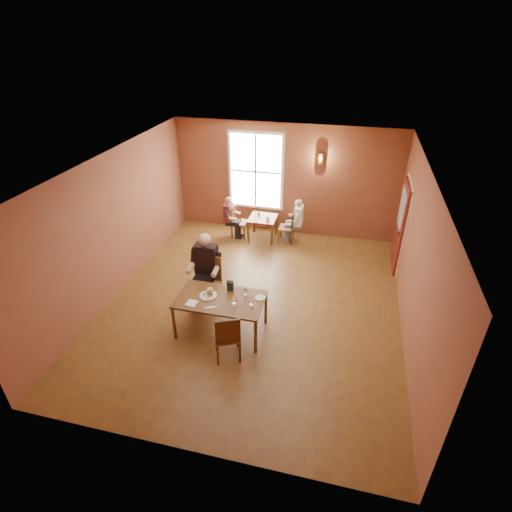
% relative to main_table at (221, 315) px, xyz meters
% --- Properties ---
extents(ground, '(6.00, 7.00, 0.01)m').
position_rel_main_table_xyz_m(ground, '(0.39, 0.99, -0.38)').
color(ground, brown).
rests_on(ground, ground).
extents(wall_back, '(6.00, 0.04, 3.00)m').
position_rel_main_table_xyz_m(wall_back, '(0.39, 4.49, 1.12)').
color(wall_back, brown).
rests_on(wall_back, ground).
extents(wall_front, '(6.00, 0.04, 3.00)m').
position_rel_main_table_xyz_m(wall_front, '(0.39, -2.51, 1.12)').
color(wall_front, brown).
rests_on(wall_front, ground).
extents(wall_left, '(0.04, 7.00, 3.00)m').
position_rel_main_table_xyz_m(wall_left, '(-2.61, 0.99, 1.12)').
color(wall_left, brown).
rests_on(wall_left, ground).
extents(wall_right, '(0.04, 7.00, 3.00)m').
position_rel_main_table_xyz_m(wall_right, '(3.39, 0.99, 1.12)').
color(wall_right, brown).
rests_on(wall_right, ground).
extents(ceiling, '(6.00, 7.00, 0.04)m').
position_rel_main_table_xyz_m(ceiling, '(0.39, 0.99, 2.62)').
color(ceiling, white).
rests_on(ceiling, wall_back).
extents(window, '(1.36, 0.10, 1.96)m').
position_rel_main_table_xyz_m(window, '(-0.41, 4.44, 1.32)').
color(window, white).
rests_on(window, wall_back).
extents(door, '(0.12, 1.04, 2.10)m').
position_rel_main_table_xyz_m(door, '(3.33, 3.29, 0.67)').
color(door, maroon).
rests_on(door, ground).
extents(wall_sconce, '(0.16, 0.16, 0.28)m').
position_rel_main_table_xyz_m(wall_sconce, '(1.29, 4.39, 1.82)').
color(wall_sconce, brown).
rests_on(wall_sconce, wall_back).
extents(main_table, '(1.63, 0.92, 0.77)m').
position_rel_main_table_xyz_m(main_table, '(0.00, 0.00, 0.00)').
color(main_table, brown).
rests_on(main_table, ground).
extents(chair_diner_main, '(0.49, 0.49, 1.10)m').
position_rel_main_table_xyz_m(chair_diner_main, '(-0.50, 0.65, 0.17)').
color(chair_diner_main, '#3D220C').
rests_on(chair_diner_main, ground).
extents(diner_main, '(0.60, 0.60, 1.50)m').
position_rel_main_table_xyz_m(diner_main, '(-0.50, 0.62, 0.37)').
color(diner_main, '#422C22').
rests_on(diner_main, ground).
extents(chair_empty, '(0.56, 0.56, 0.97)m').
position_rel_main_table_xyz_m(chair_empty, '(0.31, -0.61, 0.10)').
color(chair_empty, '#462918').
rests_on(chair_empty, ground).
extents(plate_food, '(0.39, 0.39, 0.04)m').
position_rel_main_table_xyz_m(plate_food, '(-0.24, 0.02, 0.40)').
color(plate_food, silver).
rests_on(plate_food, main_table).
extents(sandwich, '(0.12, 0.11, 0.12)m').
position_rel_main_table_xyz_m(sandwich, '(-0.22, 0.07, 0.44)').
color(sandwich, tan).
rests_on(sandwich, main_table).
extents(goblet_a, '(0.09, 0.09, 0.20)m').
position_rel_main_table_xyz_m(goblet_a, '(0.45, 0.13, 0.48)').
color(goblet_a, white).
rests_on(goblet_a, main_table).
extents(goblet_b, '(0.10, 0.10, 0.21)m').
position_rel_main_table_xyz_m(goblet_b, '(0.64, -0.14, 0.49)').
color(goblet_b, white).
rests_on(goblet_b, main_table).
extents(goblet_c, '(0.09, 0.09, 0.20)m').
position_rel_main_table_xyz_m(goblet_c, '(0.32, -0.17, 0.48)').
color(goblet_c, white).
rests_on(goblet_c, main_table).
extents(menu_stand, '(0.13, 0.07, 0.21)m').
position_rel_main_table_xyz_m(menu_stand, '(0.11, 0.29, 0.49)').
color(menu_stand, '#1E3023').
rests_on(menu_stand, main_table).
extents(knife, '(0.22, 0.11, 0.00)m').
position_rel_main_table_xyz_m(knife, '(-0.08, -0.29, 0.38)').
color(knife, silver).
rests_on(knife, main_table).
extents(napkin, '(0.22, 0.22, 0.01)m').
position_rel_main_table_xyz_m(napkin, '(-0.46, -0.25, 0.39)').
color(napkin, white).
rests_on(napkin, main_table).
extents(side_plate, '(0.21, 0.21, 0.02)m').
position_rel_main_table_xyz_m(side_plate, '(0.71, 0.19, 0.39)').
color(side_plate, silver).
rests_on(side_plate, main_table).
extents(second_table, '(0.71, 0.71, 0.63)m').
position_rel_main_table_xyz_m(second_table, '(-0.08, 3.88, -0.07)').
color(second_table, brown).
rests_on(second_table, ground).
extents(chair_diner_white, '(0.38, 0.38, 0.85)m').
position_rel_main_table_xyz_m(chair_diner_white, '(0.57, 3.88, 0.04)').
color(chair_diner_white, brown).
rests_on(chair_diner_white, ground).
extents(diner_white, '(0.47, 0.47, 1.17)m').
position_rel_main_table_xyz_m(diner_white, '(0.60, 3.88, 0.20)').
color(diner_white, beige).
rests_on(diner_white, ground).
extents(chair_diner_maroon, '(0.39, 0.39, 0.87)m').
position_rel_main_table_xyz_m(chair_diner_maroon, '(-0.73, 3.88, 0.05)').
color(chair_diner_maroon, brown).
rests_on(chair_diner_maroon, ground).
extents(diner_maroon, '(0.45, 0.45, 1.12)m').
position_rel_main_table_xyz_m(diner_maroon, '(-0.76, 3.88, 0.18)').
color(diner_maroon, maroon).
rests_on(diner_maroon, ground).
extents(cup_a, '(0.11, 0.11, 0.08)m').
position_rel_main_table_xyz_m(cup_a, '(0.09, 3.75, 0.29)').
color(cup_a, silver).
rests_on(cup_a, second_table).
extents(cup_b, '(0.12, 0.12, 0.09)m').
position_rel_main_table_xyz_m(cup_b, '(-0.22, 4.04, 0.29)').
color(cup_b, white).
rests_on(cup_b, second_table).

